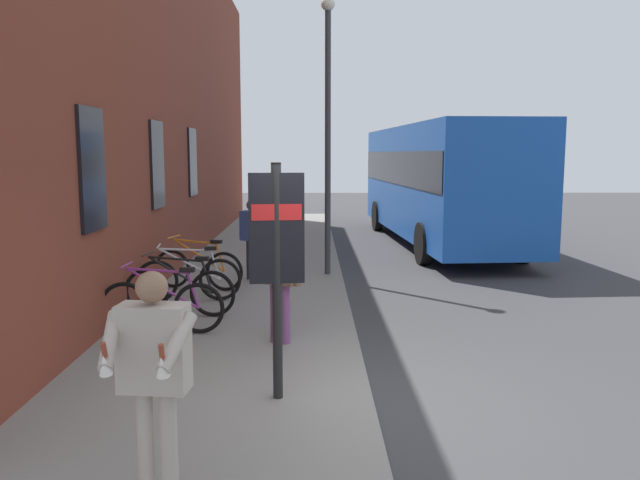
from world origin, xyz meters
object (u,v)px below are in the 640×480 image
object	(u,v)px
pedestrian_by_facade	(280,269)
bicycle_end_of_row	(162,306)
pedestrian_crossing_street	(252,231)
tourist_with_hotdogs	(153,362)
bicycle_far_end	(189,279)
city_bus	(438,178)
bicycle_nearest_sign	(180,291)
street_lamp	(328,115)
bicycle_beside_lamp	(199,268)
transit_info_sign	(277,244)

from	to	relation	value
pedestrian_by_facade	bicycle_end_of_row	bearing A→B (deg)	73.85
pedestrian_crossing_street	tourist_with_hotdogs	distance (m)	8.17
pedestrian_by_facade	pedestrian_crossing_street	xyz separation A→B (m)	(4.29, 0.76, -0.02)
bicycle_far_end	city_bus	world-z (taller)	city_bus
bicycle_nearest_sign	street_lamp	distance (m)	5.05
city_bus	bicycle_far_end	bearing A→B (deg)	143.35
pedestrian_by_facade	street_lamp	bearing A→B (deg)	-8.74
bicycle_beside_lamp	pedestrian_by_facade	size ratio (longest dim) A/B	1.06
bicycle_beside_lamp	transit_info_sign	xyz separation A→B (m)	(-5.28, -1.74, 1.21)
city_bus	pedestrian_by_facade	distance (m)	10.87
city_bus	tourist_with_hotdogs	size ratio (longest dim) A/B	6.32
transit_info_sign	tourist_with_hotdogs	distance (m)	2.18
bicycle_far_end	street_lamp	xyz separation A→B (m)	(2.46, -2.40, 2.87)
tourist_with_hotdogs	street_lamp	bearing A→B (deg)	-9.34
transit_info_sign	pedestrian_crossing_street	distance (m)	6.29
bicycle_end_of_row	bicycle_nearest_sign	bearing A→B (deg)	-2.93
bicycle_beside_lamp	street_lamp	size ratio (longest dim) A/B	0.31
pedestrian_crossing_street	tourist_with_hotdogs	bearing A→B (deg)	-179.51
transit_info_sign	pedestrian_crossing_street	xyz separation A→B (m)	(6.20, 0.83, -0.63)
pedestrian_by_facade	city_bus	bearing A→B (deg)	-21.92
bicycle_end_of_row	pedestrian_crossing_street	xyz separation A→B (m)	(3.81, -0.90, 0.58)
pedestrian_by_facade	street_lamp	xyz separation A→B (m)	(4.86, -0.75, 2.28)
bicycle_end_of_row	city_bus	size ratio (longest dim) A/B	0.17
bicycle_far_end	city_bus	size ratio (longest dim) A/B	0.17
bicycle_far_end	transit_info_sign	distance (m)	4.80
bicycle_end_of_row	transit_info_sign	world-z (taller)	transit_info_sign
bicycle_beside_lamp	tourist_with_hotdogs	xyz separation A→B (m)	(-7.24, -0.97, 0.65)
bicycle_far_end	tourist_with_hotdogs	bearing A→B (deg)	-171.28
bicycle_beside_lamp	tourist_with_hotdogs	bearing A→B (deg)	-172.34
bicycle_far_end	transit_info_sign	world-z (taller)	transit_info_sign
bicycle_beside_lamp	pedestrian_crossing_street	distance (m)	1.42
bicycle_beside_lamp	city_bus	world-z (taller)	city_bus
bicycle_nearest_sign	transit_info_sign	distance (m)	3.95
transit_info_sign	bicycle_far_end	bearing A→B (deg)	21.79
bicycle_beside_lamp	pedestrian_by_facade	bearing A→B (deg)	-153.68
bicycle_beside_lamp	transit_info_sign	size ratio (longest dim) A/B	0.71
city_bus	tourist_with_hotdogs	bearing A→B (deg)	161.22
bicycle_nearest_sign	street_lamp	xyz separation A→B (m)	(3.42, -2.36, 2.87)
bicycle_end_of_row	pedestrian_crossing_street	world-z (taller)	pedestrian_crossing_street
bicycle_nearest_sign	city_bus	xyz separation A→B (m)	(8.61, -5.66, 1.41)
bicycle_nearest_sign	bicycle_far_end	bearing A→B (deg)	2.33
city_bus	street_lamp	distance (m)	6.33
bicycle_end_of_row	pedestrian_by_facade	size ratio (longest dim) A/B	1.10
bicycle_nearest_sign	bicycle_end_of_row	bearing A→B (deg)	177.07
pedestrian_crossing_street	street_lamp	xyz separation A→B (m)	(0.57, -1.51, 2.29)
bicycle_end_of_row	street_lamp	world-z (taller)	street_lamp
city_bus	street_lamp	world-z (taller)	street_lamp
bicycle_nearest_sign	city_bus	bearing A→B (deg)	-33.31
bicycle_far_end	pedestrian_crossing_street	bearing A→B (deg)	-25.27
transit_info_sign	street_lamp	size ratio (longest dim) A/B	0.43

